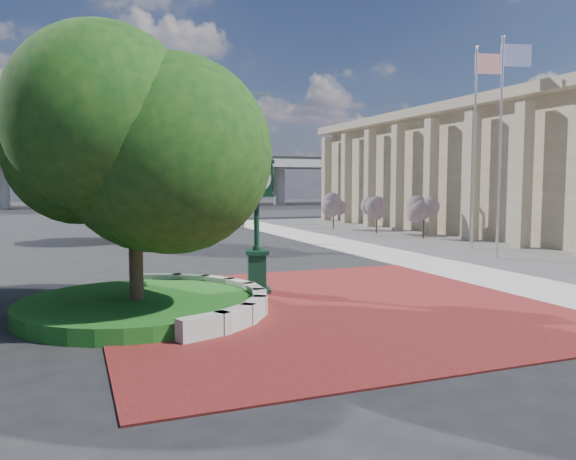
% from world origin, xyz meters
% --- Properties ---
extents(ground, '(200.00, 200.00, 0.00)m').
position_xyz_m(ground, '(0.00, 0.00, 0.00)').
color(ground, black).
rests_on(ground, ground).
extents(plaza, '(12.00, 12.00, 0.04)m').
position_xyz_m(plaza, '(0.00, -1.00, 0.02)').
color(plaza, maroon).
rests_on(plaza, ground).
extents(sidewalk, '(20.00, 50.00, 0.04)m').
position_xyz_m(sidewalk, '(16.00, 10.00, 0.02)').
color(sidewalk, '#9E9B93').
rests_on(sidewalk, ground).
extents(planter_wall, '(2.96, 6.77, 0.54)m').
position_xyz_m(planter_wall, '(-2.71, -0.00, 0.27)').
color(planter_wall, '#9E9B93').
rests_on(planter_wall, ground).
extents(grass_bed, '(6.10, 6.10, 0.40)m').
position_xyz_m(grass_bed, '(-5.00, 0.00, 0.20)').
color(grass_bed, '#144816').
rests_on(grass_bed, ground).
extents(civic_building, '(17.35, 44.00, 8.60)m').
position_xyz_m(civic_building, '(23.60, 12.00, 4.33)').
color(civic_building, tan).
rests_on(civic_building, ground).
extents(overpass, '(90.00, 12.00, 7.50)m').
position_xyz_m(overpass, '(-0.22, 70.00, 6.54)').
color(overpass, '#9E9B93').
rests_on(overpass, ground).
extents(tree_planter, '(5.20, 5.20, 6.33)m').
position_xyz_m(tree_planter, '(-5.00, 0.00, 3.72)').
color(tree_planter, '#38281C').
rests_on(tree_planter, ground).
extents(tree_street, '(4.40, 4.40, 5.45)m').
position_xyz_m(tree_street, '(-4.00, 18.00, 3.24)').
color(tree_street, '#38281C').
rests_on(tree_street, ground).
extents(post_clock, '(1.17, 1.17, 4.77)m').
position_xyz_m(post_clock, '(-1.19, 1.57, 2.62)').
color(post_clock, black).
rests_on(post_clock, ground).
extents(parked_car, '(3.80, 5.24, 1.66)m').
position_xyz_m(parked_car, '(-0.38, 39.38, 0.83)').
color(parked_car, '#4B150A').
rests_on(parked_car, ground).
extents(flagpole_a, '(1.60, 0.34, 10.35)m').
position_xyz_m(flagpole_a, '(12.79, 8.55, 5.30)').
color(flagpole_a, silver).
rests_on(flagpole_a, ground).
extents(flagpole_b, '(1.53, 0.37, 9.91)m').
position_xyz_m(flagpole_b, '(11.38, 5.13, 5.08)').
color(flagpole_b, silver).
rests_on(flagpole_b, ground).
extents(street_lamp_near, '(2.18, 0.81, 9.95)m').
position_xyz_m(street_lamp_near, '(5.44, 24.24, 5.83)').
color(street_lamp_near, slate).
rests_on(street_lamp_near, ground).
extents(street_lamp_far, '(1.97, 0.41, 8.76)m').
position_xyz_m(street_lamp_far, '(-0.71, 40.10, 5.14)').
color(street_lamp_far, slate).
rests_on(street_lamp_far, ground).
extents(shrub_near, '(1.20, 1.20, 2.20)m').
position_xyz_m(shrub_near, '(13.68, 14.10, 1.59)').
color(shrub_near, '#38281C').
rests_on(shrub_near, ground).
extents(shrub_mid, '(1.20, 1.20, 2.20)m').
position_xyz_m(shrub_mid, '(12.84, 18.34, 1.59)').
color(shrub_mid, '#38281C').
rests_on(shrub_mid, ground).
extents(shrub_far, '(1.20, 1.20, 2.20)m').
position_xyz_m(shrub_far, '(11.72, 22.73, 1.59)').
color(shrub_far, '#38281C').
rests_on(shrub_far, ground).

